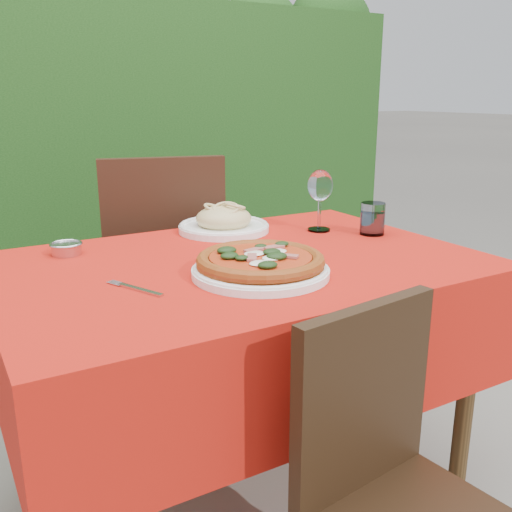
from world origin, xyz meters
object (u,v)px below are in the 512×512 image
chair_near (394,481)px  steel_ramekin (66,249)px  wine_glass (320,188)px  fork (140,290)px  water_glass (372,220)px  chair_far (163,264)px  pizza_plate (261,264)px  pasta_plate (224,222)px

chair_near → steel_ramekin: 1.03m
wine_glass → steel_ramekin: (-0.77, 0.12, -0.12)m
wine_glass → fork: size_ratio=1.09×
water_glass → wine_glass: bearing=133.2°
chair_far → wine_glass: 0.71m
pizza_plate → fork: 0.30m
chair_near → chair_far: (0.03, 1.29, 0.10)m
chair_near → wine_glass: wine_glass is taller
water_glass → fork: (-0.81, -0.15, -0.04)m
water_glass → pizza_plate: bearing=-160.0°
pizza_plate → wine_glass: 0.52m
chair_near → fork: (-0.32, 0.50, 0.30)m
pasta_plate → chair_far: bearing=101.5°
chair_far → steel_ramekin: chair_far is taller
chair_near → steel_ramekin: size_ratio=9.79×
chair_far → wine_glass: size_ratio=4.86×
steel_ramekin → chair_near: bearing=-66.1°
wine_glass → fork: wine_glass is taller
pasta_plate → wine_glass: size_ratio=1.47×
pizza_plate → water_glass: size_ratio=3.56×
pasta_plate → fork: bearing=-135.3°
water_glass → steel_ramekin: water_glass is taller
pizza_plate → steel_ramekin: pizza_plate is taller
chair_near → water_glass: bearing=45.7°
wine_glass → steel_ramekin: wine_glass is taller
pizza_plate → pasta_plate: (0.13, 0.46, 0.00)m
chair_near → steel_ramekin: chair_near is taller
chair_near → fork: bearing=115.3°
pasta_plate → water_glass: size_ratio=2.89×
water_glass → wine_glass: size_ratio=0.51×
wine_glass → pizza_plate: bearing=-142.3°
pizza_plate → wine_glass: wine_glass is taller
chair_far → pasta_plate: size_ratio=3.31×
wine_glass → fork: bearing=-158.4°
pizza_plate → water_glass: bearing=20.0°
pasta_plate → wine_glass: 0.33m
chair_near → fork: chair_near is taller
pasta_plate → water_glass: water_glass is taller
steel_ramekin → fork: bearing=-79.0°
pasta_plate → water_glass: 0.47m
chair_far → pizza_plate: 0.86m
pizza_plate → fork: size_ratio=1.97×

